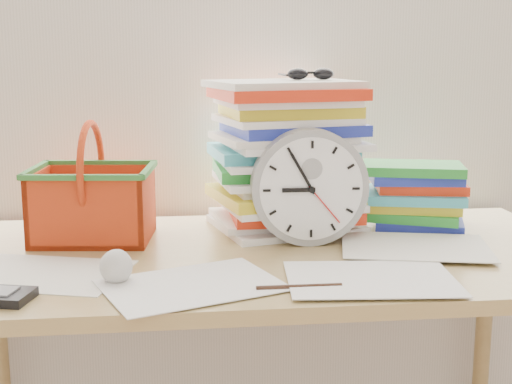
{
  "coord_description": "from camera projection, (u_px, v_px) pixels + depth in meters",
  "views": [
    {
      "loc": [
        -0.19,
        0.12,
        1.18
      ],
      "look_at": [
        -0.02,
        1.6,
        0.88
      ],
      "focal_mm": 50.0,
      "sensor_mm": 36.0,
      "label": 1
    }
  ],
  "objects": [
    {
      "name": "clock",
      "position": [
        309.0,
        187.0,
        1.58
      ],
      "size": [
        0.26,
        0.05,
        0.26
      ],
      "primitive_type": "cylinder",
      "rotation": [
        1.57,
        0.0,
        0.0
      ],
      "color": "gray",
      "rests_on": "desk"
    },
    {
      "name": "paper_stack",
      "position": [
        288.0,
        155.0,
        1.71
      ],
      "size": [
        0.39,
        0.34,
        0.36
      ],
      "primitive_type": null,
      "rotation": [
        0.0,
        0.0,
        0.14
      ],
      "color": "white",
      "rests_on": "desk"
    },
    {
      "name": "scattered_papers",
      "position": [
        265.0,
        248.0,
        1.54
      ],
      "size": [
        1.26,
        0.42,
        0.02
      ],
      "primitive_type": null,
      "color": "white",
      "rests_on": "desk"
    },
    {
      "name": "pen",
      "position": [
        299.0,
        287.0,
        1.29
      ],
      "size": [
        0.16,
        0.01,
        0.01
      ],
      "primitive_type": "cylinder",
      "rotation": [
        0.0,
        1.57,
        -0.0
      ],
      "color": "black",
      "rests_on": "desk"
    },
    {
      "name": "crumpled_ball",
      "position": [
        116.0,
        266.0,
        1.33
      ],
      "size": [
        0.06,
        0.06,
        0.06
      ],
      "primitive_type": "sphere",
      "color": "silver",
      "rests_on": "desk"
    },
    {
      "name": "basket",
      "position": [
        92.0,
        182.0,
        1.61
      ],
      "size": [
        0.29,
        0.24,
        0.27
      ],
      "primitive_type": null,
      "rotation": [
        0.0,
        0.0,
        -0.11
      ],
      "color": "#E24416",
      "rests_on": "desk"
    },
    {
      "name": "curtain",
      "position": [
        247.0,
        1.0,
        1.8
      ],
      "size": [
        2.4,
        0.01,
        2.5
      ],
      "primitive_type": "cube",
      "color": "silver",
      "rests_on": "room_shell"
    },
    {
      "name": "desk",
      "position": [
        265.0,
        284.0,
        1.56
      ],
      "size": [
        1.4,
        0.7,
        0.75
      ],
      "color": "#A2864C",
      "rests_on": "ground"
    },
    {
      "name": "book_stack",
      "position": [
        415.0,
        194.0,
        1.75
      ],
      "size": [
        0.31,
        0.26,
        0.16
      ],
      "primitive_type": null,
      "rotation": [
        0.0,
        0.0,
        -0.25
      ],
      "color": "white",
      "rests_on": "desk"
    },
    {
      "name": "sunglasses",
      "position": [
        311.0,
        74.0,
        1.69
      ],
      "size": [
        0.13,
        0.11,
        0.03
      ],
      "primitive_type": null,
      "rotation": [
        0.0,
        0.0,
        0.05
      ],
      "color": "black",
      "rests_on": "paper_stack"
    }
  ]
}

